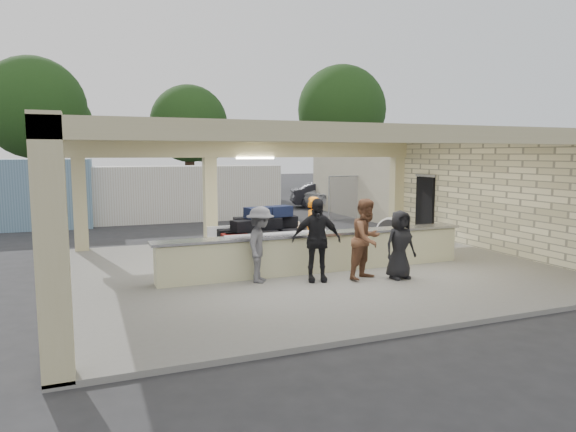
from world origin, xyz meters
name	(u,v)px	position (x,y,z in m)	size (l,w,h in m)	color
ground	(310,271)	(0.00, 0.00, 0.00)	(120.00, 120.00, 0.00)	#29292C
pavilion	(308,216)	(0.21, 0.66, 1.35)	(12.01, 10.00, 3.55)	slate
baggage_counter	(319,252)	(0.00, -0.50, 0.59)	(8.20, 0.58, 0.98)	beige
luggage_cart	(263,235)	(-1.12, 0.50, 0.94)	(2.72, 1.73, 1.56)	white
drum_fan	(390,231)	(3.63, 1.88, 0.59)	(0.78, 0.77, 0.91)	white
baggage_handler	(312,229)	(0.37, 0.73, 0.98)	(0.64, 0.35, 1.77)	orange
passenger_a	(367,239)	(0.71, -1.63, 1.05)	(0.92, 0.40, 1.89)	brown
passenger_b	(316,240)	(-0.48, -1.39, 1.06)	(1.13, 0.41, 1.92)	black
passenger_c	(260,245)	(-1.70, -1.00, 0.97)	(1.13, 0.40, 1.74)	#4D4D52
passenger_d	(400,245)	(1.45, -1.90, 0.91)	(0.79, 0.32, 1.62)	black
car_white_a	(343,195)	(8.32, 13.93, 0.66)	(2.18, 4.61, 1.32)	silver
car_white_b	(402,193)	(12.23, 13.80, 0.69)	(1.62, 4.36, 1.38)	silver
car_dark	(329,195)	(7.55, 14.12, 0.71)	(1.50, 4.26, 1.42)	black
container_white	(153,194)	(-2.46, 11.69, 1.23)	(11.39, 2.28, 2.47)	silver
fence	(437,193)	(11.00, 9.00, 1.05)	(12.06, 0.06, 2.03)	gray
tree_left	(40,112)	(-7.68, 24.16, 5.59)	(6.60, 6.30, 9.00)	#382619
tree_mid	(193,127)	(2.32, 26.16, 4.96)	(6.00, 5.60, 8.00)	#382619
tree_right	(344,114)	(14.32, 25.16, 6.21)	(7.20, 7.00, 10.00)	#382619
adjacent_building	(400,182)	(9.50, 10.00, 1.60)	(6.00, 8.00, 3.20)	beige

